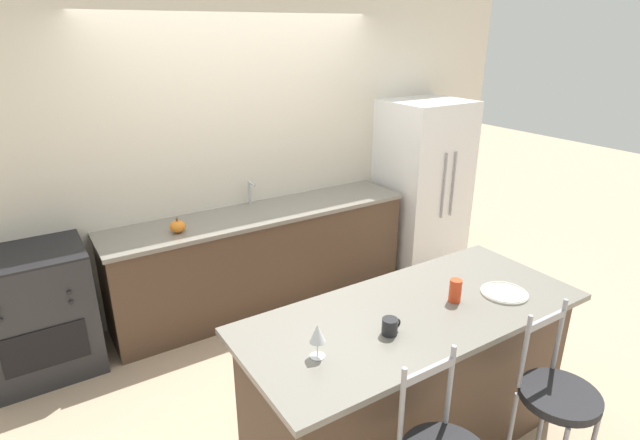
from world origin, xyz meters
The scene contains 13 objects.
ground_plane centered at (0.00, 0.00, 0.00)m, with size 18.00×18.00×0.00m, color tan.
wall_back centered at (0.00, 0.66, 1.35)m, with size 6.00×0.07×2.70m.
back_counter centered at (0.00, 0.36, 0.45)m, with size 2.70×0.64×0.89m.
sink_faucet centered at (0.00, 0.55, 1.03)m, with size 0.02×0.13×0.22m.
kitchen_island centered at (-0.03, -1.64, 0.47)m, with size 1.98×0.84×0.94m.
refrigerator centered at (1.82, 0.28, 0.86)m, with size 0.79×0.75×1.72m.
oven_range centered at (-1.79, 0.33, 0.47)m, with size 0.73×0.63×0.94m.
bar_stool_far centered at (0.35, -2.30, 0.56)m, with size 0.39×0.39×1.10m.
dinner_plate centered at (0.53, -1.79, 0.94)m, with size 0.27×0.27×0.02m.
wine_glass centered at (-0.70, -1.71, 1.06)m, with size 0.08×0.08×0.18m.
coffee_mug centered at (-0.29, -1.74, 0.98)m, with size 0.11×0.08×0.09m.
tumbler_cup centered at (0.23, -1.69, 1.00)m, with size 0.07×0.07×0.13m.
pumpkin_decoration centered at (-0.75, 0.26, 0.94)m, with size 0.12×0.12×0.12m.
Camera 1 is at (-1.73, -3.37, 2.38)m, focal length 28.00 mm.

